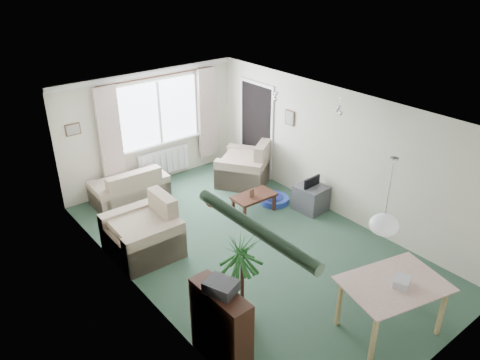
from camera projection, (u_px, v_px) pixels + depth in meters
ground at (251, 247)px, 7.94m from camera, size 6.50×6.50×0.00m
window at (159, 113)px, 9.63m from camera, size 1.80×0.03×1.30m
curtain_rod at (158, 76)px, 9.23m from camera, size 2.60×0.03×0.03m
curtain_left at (110, 137)px, 9.02m from camera, size 0.45×0.08×2.00m
curtain_right at (207, 113)px, 10.31m from camera, size 0.45×0.08×2.00m
radiator at (164, 162)px, 10.10m from camera, size 1.20×0.10×0.55m
doorway at (256, 130)px, 10.14m from camera, size 0.03×0.95×2.00m
pendant_lamp at (384, 225)px, 5.79m from camera, size 0.36×0.36×0.36m
tinsel_garland at (254, 228)px, 4.24m from camera, size 1.60×1.60×0.12m
bauble_cluster_a at (276, 94)px, 8.30m from camera, size 0.20×0.20×0.20m
bauble_cluster_b at (339, 107)px, 7.64m from camera, size 0.20×0.20×0.20m
wall_picture_back at (73, 129)px, 8.60m from camera, size 0.28×0.03×0.22m
wall_picture_right at (290, 118)px, 9.19m from camera, size 0.03×0.24×0.30m
sofa at (129, 184)px, 9.23m from camera, size 1.48×0.82×0.72m
armchair_corner at (244, 162)px, 9.92m from camera, size 1.43×1.41×0.94m
armchair_left at (142, 228)px, 7.57m from camera, size 1.05×1.10×0.97m
coffee_table at (254, 204)px, 8.90m from camera, size 0.83×0.47×0.37m
photo_frame at (252, 193)px, 8.73m from camera, size 0.12×0.05×0.16m
bookshelf at (221, 327)px, 5.54m from camera, size 0.31×0.87×1.06m
hifi_box at (221, 287)px, 5.28m from camera, size 0.39×0.43×0.14m
houseplant at (242, 281)px, 6.07m from camera, size 0.60×0.60×1.37m
dining_table at (390, 307)px, 6.07m from camera, size 1.35×1.06×0.74m
gift_box at (402, 282)px, 5.85m from camera, size 0.30×0.26×0.12m
tv_cube at (311, 198)px, 8.96m from camera, size 0.54×0.59×0.50m
pet_bed at (274, 200)px, 9.29m from camera, size 0.58×0.58×0.12m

